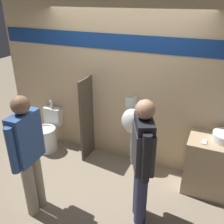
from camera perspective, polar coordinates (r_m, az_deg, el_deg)
ground_plane at (r=4.22m, az=-0.96°, el=-13.94°), size 16.00×16.00×0.00m
display_wall at (r=4.04m, az=2.47°, el=6.38°), size 4.53×0.07×2.70m
sink_counter at (r=3.97m, az=24.20°, el=-11.73°), size 1.06×0.55×0.85m
cell_phone at (r=3.64m, az=20.37°, el=-6.41°), size 0.07×0.14×0.01m
divider_near_counter at (r=4.31m, az=-5.77°, el=-1.65°), size 0.03×0.43×1.46m
urinal_near_counter at (r=4.03m, az=4.79°, el=-2.10°), size 0.37×0.28×1.21m
toilet at (r=4.84m, az=-14.57°, el=-4.91°), size 0.41×0.58×0.90m
person_in_vest at (r=2.97m, az=6.96°, el=-9.85°), size 0.38×0.54×1.67m
person_with_lanyard at (r=3.26m, az=-18.59°, el=-8.74°), size 0.22×0.58×1.66m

